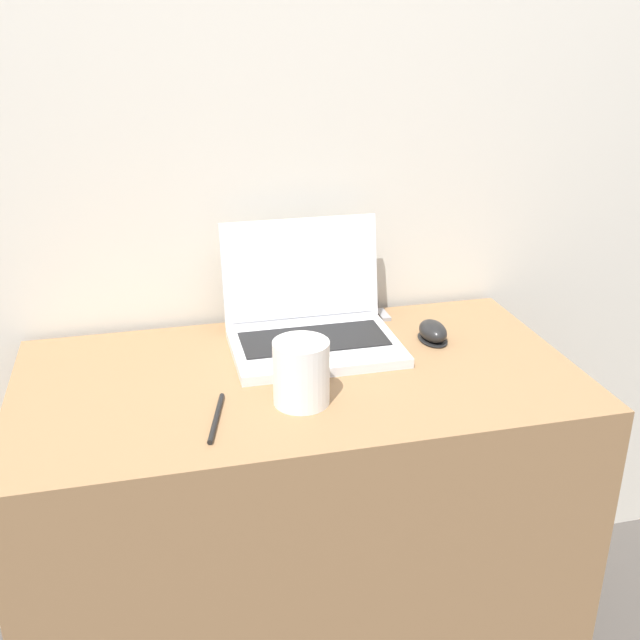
{
  "coord_description": "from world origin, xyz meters",
  "views": [
    {
      "loc": [
        -0.26,
        -0.97,
        1.41
      ],
      "look_at": [
        0.05,
        0.33,
        0.85
      ],
      "focal_mm": 42.0,
      "sensor_mm": 36.0,
      "label": 1
    }
  ],
  "objects_px": {
    "laptop": "(310,319)",
    "computer_mouse": "(433,332)",
    "usb_stick": "(383,315)",
    "pen": "(216,418)",
    "drink_cup": "(301,372)"
  },
  "relations": [
    {
      "from": "usb_stick",
      "to": "pen",
      "type": "distance_m",
      "value": 0.56
    },
    {
      "from": "laptop",
      "to": "usb_stick",
      "type": "bearing_deg",
      "value": 27.37
    },
    {
      "from": "drink_cup",
      "to": "usb_stick",
      "type": "height_order",
      "value": "drink_cup"
    },
    {
      "from": "laptop",
      "to": "drink_cup",
      "type": "bearing_deg",
      "value": -106.47
    },
    {
      "from": "computer_mouse",
      "to": "drink_cup",
      "type": "bearing_deg",
      "value": -149.0
    },
    {
      "from": "laptop",
      "to": "computer_mouse",
      "type": "distance_m",
      "value": 0.26
    },
    {
      "from": "laptop",
      "to": "pen",
      "type": "bearing_deg",
      "value": -129.77
    },
    {
      "from": "pen",
      "to": "laptop",
      "type": "bearing_deg",
      "value": 50.23
    },
    {
      "from": "laptop",
      "to": "usb_stick",
      "type": "distance_m",
      "value": 0.22
    },
    {
      "from": "laptop",
      "to": "drink_cup",
      "type": "distance_m",
      "value": 0.26
    },
    {
      "from": "computer_mouse",
      "to": "pen",
      "type": "xyz_separation_m",
      "value": [
        -0.48,
        -0.22,
        -0.01
      ]
    },
    {
      "from": "computer_mouse",
      "to": "usb_stick",
      "type": "relative_size",
      "value": 1.49
    },
    {
      "from": "laptop",
      "to": "usb_stick",
      "type": "xyz_separation_m",
      "value": [
        0.19,
        0.1,
        -0.05
      ]
    },
    {
      "from": "drink_cup",
      "to": "computer_mouse",
      "type": "distance_m",
      "value": 0.38
    },
    {
      "from": "usb_stick",
      "to": "pen",
      "type": "xyz_separation_m",
      "value": [
        -0.42,
        -0.37,
        0.0
      ]
    }
  ]
}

